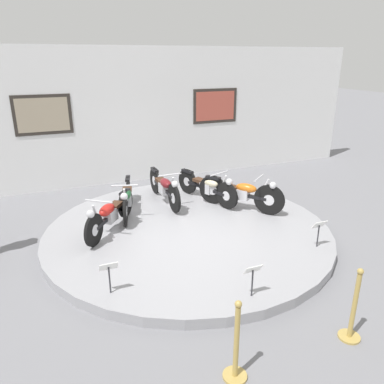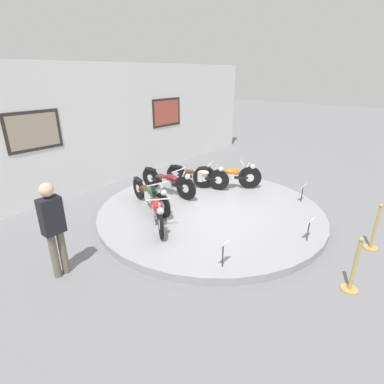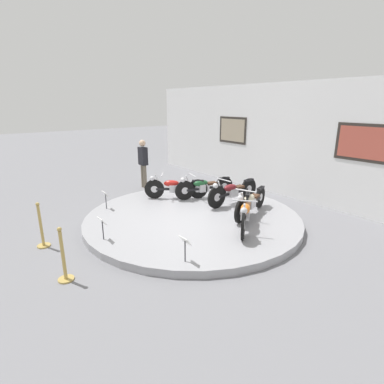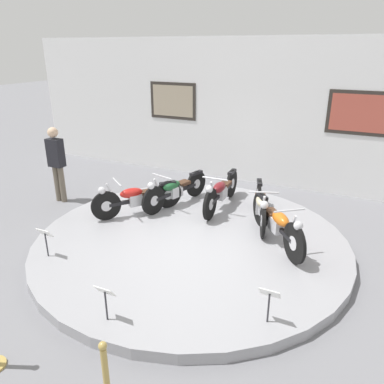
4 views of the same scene
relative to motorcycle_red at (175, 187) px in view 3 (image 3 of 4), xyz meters
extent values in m
plane|color=slate|center=(1.47, -0.43, -0.54)|extent=(60.00, 60.00, 0.00)
cylinder|color=#99999E|center=(1.47, -0.43, -0.46)|extent=(5.67, 5.67, 0.17)
cube|color=white|center=(1.47, 3.51, 1.30)|extent=(14.00, 0.20, 3.70)
cube|color=#2D2823|center=(-0.93, 3.40, 1.49)|extent=(1.40, 0.02, 1.00)
cube|color=tan|center=(-0.93, 3.39, 1.49)|extent=(1.24, 0.02, 0.84)
cube|color=#2D2823|center=(3.87, 3.40, 1.49)|extent=(1.40, 0.02, 1.00)
cube|color=#B24C3D|center=(3.87, 3.39, 1.49)|extent=(1.24, 0.02, 0.84)
cylinder|color=black|center=(-0.38, -0.50, -0.07)|extent=(0.41, 0.52, 0.61)
cylinder|color=silver|center=(-0.38, -0.50, -0.07)|extent=(0.18, 0.21, 0.21)
cylinder|color=black|center=(0.44, 0.57, -0.07)|extent=(0.41, 0.52, 0.61)
cylinder|color=silver|center=(0.44, 0.57, -0.07)|extent=(0.18, 0.21, 0.21)
cube|color=black|center=(0.03, 0.03, -0.07)|extent=(0.81, 1.03, 0.07)
cube|color=silver|center=(0.00, 0.00, -0.05)|extent=(0.35, 0.38, 0.24)
ellipsoid|color=red|center=(-0.06, -0.08, 0.11)|extent=(0.47, 0.52, 0.20)
cube|color=#472D1E|center=(0.16, 0.21, 0.07)|extent=(0.35, 0.38, 0.07)
cube|color=black|center=(0.44, 0.57, 0.19)|extent=(0.30, 0.35, 0.06)
cylinder|color=silver|center=(-0.29, -0.38, 0.13)|extent=(0.19, 0.23, 0.54)
cylinder|color=silver|center=(-0.23, -0.30, 0.39)|extent=(0.45, 0.35, 0.03)
sphere|color=silver|center=(-0.42, -0.55, 0.27)|extent=(0.15, 0.15, 0.15)
cylinder|color=black|center=(0.33, 0.14, -0.07)|extent=(0.22, 0.60, 0.61)
cylinder|color=silver|center=(0.33, 0.14, -0.07)|extent=(0.12, 0.22, 0.21)
cylinder|color=black|center=(0.70, 1.44, -0.07)|extent=(0.22, 0.60, 0.61)
cylinder|color=silver|center=(0.70, 1.44, -0.07)|extent=(0.12, 0.22, 0.21)
cube|color=black|center=(0.52, 0.79, -0.07)|extent=(0.40, 1.21, 0.07)
cube|color=silver|center=(0.51, 0.75, -0.05)|extent=(0.28, 0.36, 0.24)
ellipsoid|color=#1E562D|center=(0.48, 0.65, 0.11)|extent=(0.34, 0.52, 0.20)
cube|color=#472D1E|center=(0.58, 1.00, 0.07)|extent=(0.28, 0.36, 0.07)
cube|color=black|center=(0.70, 1.44, 0.19)|extent=(0.19, 0.37, 0.06)
cylinder|color=silver|center=(0.37, 0.28, 0.13)|extent=(0.11, 0.25, 0.54)
cylinder|color=silver|center=(0.40, 0.39, 0.39)|extent=(0.53, 0.18, 0.03)
sphere|color=silver|center=(0.32, 0.08, 0.27)|extent=(0.15, 0.15, 0.15)
cylinder|color=black|center=(1.48, 0.41, -0.05)|extent=(0.07, 0.65, 0.65)
cylinder|color=silver|center=(1.48, 0.41, -0.05)|extent=(0.07, 0.23, 0.23)
cylinder|color=black|center=(1.45, 1.76, -0.05)|extent=(0.07, 0.65, 0.65)
cylinder|color=silver|center=(1.45, 1.76, -0.05)|extent=(0.07, 0.23, 0.23)
cube|color=black|center=(1.47, 1.09, -0.05)|extent=(0.10, 1.24, 0.07)
cube|color=silver|center=(1.47, 1.05, -0.03)|extent=(0.21, 0.32, 0.24)
ellipsoid|color=maroon|center=(1.47, 0.95, 0.13)|extent=(0.23, 0.48, 0.20)
cube|color=#472D1E|center=(1.46, 1.31, 0.09)|extent=(0.21, 0.32, 0.07)
cube|color=black|center=(1.45, 1.76, 0.23)|extent=(0.11, 0.36, 0.06)
cylinder|color=silver|center=(1.48, 0.56, 0.15)|extent=(0.05, 0.25, 0.54)
cylinder|color=silver|center=(1.47, 0.67, 0.41)|extent=(0.54, 0.04, 0.03)
sphere|color=silver|center=(1.48, 0.35, 0.29)|extent=(0.15, 0.15, 0.15)
cylinder|color=black|center=(2.64, 0.15, -0.06)|extent=(0.26, 0.61, 0.62)
cylinder|color=silver|center=(2.64, 0.15, -0.06)|extent=(0.13, 0.23, 0.22)
cylinder|color=black|center=(2.19, 1.43, -0.06)|extent=(0.26, 0.61, 0.62)
cylinder|color=silver|center=(2.19, 1.43, -0.06)|extent=(0.13, 0.23, 0.22)
cube|color=black|center=(2.42, 0.79, -0.06)|extent=(0.47, 1.20, 0.07)
cube|color=silver|center=(2.43, 0.75, -0.04)|extent=(0.29, 0.37, 0.24)
ellipsoid|color=beige|center=(2.46, 0.66, 0.12)|extent=(0.37, 0.53, 0.20)
cube|color=#472D1E|center=(2.34, 1.00, 0.08)|extent=(0.29, 0.37, 0.07)
cube|color=black|center=(2.19, 1.43, 0.20)|extent=(0.21, 0.37, 0.06)
cylinder|color=silver|center=(2.59, 0.29, 0.14)|extent=(0.12, 0.25, 0.54)
cylinder|color=silver|center=(2.55, 0.39, 0.40)|extent=(0.52, 0.21, 0.03)
sphere|color=silver|center=(2.66, 0.09, 0.28)|extent=(0.15, 0.15, 0.15)
cylinder|color=black|center=(3.33, -0.49, -0.03)|extent=(0.47, 0.57, 0.68)
cylinder|color=silver|center=(3.33, -0.49, -0.03)|extent=(0.20, 0.23, 0.24)
cylinder|color=black|center=(2.48, 0.56, -0.03)|extent=(0.47, 0.57, 0.68)
cylinder|color=silver|center=(2.48, 0.56, -0.03)|extent=(0.20, 0.23, 0.24)
cube|color=black|center=(2.90, 0.03, -0.03)|extent=(0.83, 1.02, 0.07)
cube|color=silver|center=(2.93, 0.00, -0.01)|extent=(0.36, 0.37, 0.24)
ellipsoid|color=#D16619|center=(2.99, -0.07, 0.15)|extent=(0.47, 0.51, 0.20)
cube|color=#472D1E|center=(2.77, 0.21, 0.11)|extent=(0.36, 0.37, 0.07)
cube|color=black|center=(2.48, 0.56, 0.26)|extent=(0.30, 0.34, 0.06)
cylinder|color=silver|center=(3.23, -0.38, 0.17)|extent=(0.19, 0.22, 0.54)
cylinder|color=silver|center=(3.17, -0.29, 0.43)|extent=(0.44, 0.36, 0.03)
sphere|color=silver|center=(3.36, -0.54, 0.31)|extent=(0.15, 0.15, 0.15)
cylinder|color=#333338|center=(-0.40, -2.07, -0.16)|extent=(0.02, 0.02, 0.42)
cube|color=white|center=(-0.40, -2.07, 0.06)|extent=(0.26, 0.11, 0.15)
cylinder|color=#333338|center=(1.47, -2.92, -0.16)|extent=(0.02, 0.02, 0.42)
cube|color=white|center=(1.47, -2.92, 0.06)|extent=(0.26, 0.11, 0.15)
cylinder|color=#333338|center=(3.33, -2.07, -0.16)|extent=(0.02, 0.02, 0.42)
cube|color=white|center=(3.33, -2.07, 0.06)|extent=(0.26, 0.11, 0.15)
cylinder|color=#6B6051|center=(-2.33, 0.17, -0.11)|extent=(0.13, 0.13, 0.86)
cylinder|color=#6B6051|center=(-2.17, 0.17, -0.11)|extent=(0.13, 0.13, 0.86)
cube|color=black|center=(-2.25, 0.17, 0.64)|extent=(0.36, 0.22, 0.65)
sphere|color=beige|center=(-2.25, 0.17, 1.11)|extent=(0.23, 0.23, 0.23)
cylinder|color=tan|center=(0.63, -3.97, -0.53)|extent=(0.28, 0.28, 0.03)
cylinder|color=tan|center=(0.63, -3.97, -0.07)|extent=(0.06, 0.06, 0.95)
sphere|color=tan|center=(0.63, -3.97, 0.44)|extent=(0.08, 0.08, 0.08)
cylinder|color=tan|center=(2.30, -3.97, -0.53)|extent=(0.28, 0.28, 0.03)
cylinder|color=tan|center=(2.30, -3.97, -0.07)|extent=(0.06, 0.06, 0.95)
sphere|color=tan|center=(2.30, -3.97, 0.44)|extent=(0.08, 0.08, 0.08)
camera|label=1|loc=(-1.05, -6.80, 2.87)|focal=35.00mm
camera|label=2|loc=(-4.20, -4.53, 2.89)|focal=28.00mm
camera|label=3|loc=(7.38, -5.07, 2.50)|focal=28.00mm
camera|label=4|loc=(4.11, -5.95, 2.89)|focal=35.00mm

